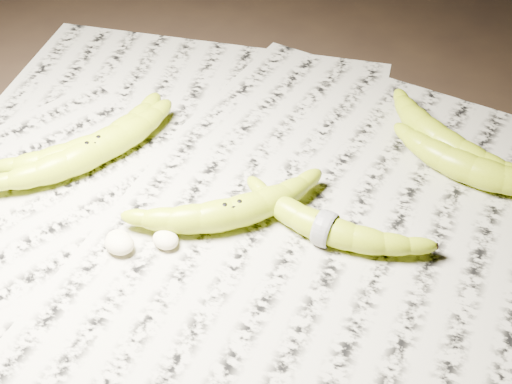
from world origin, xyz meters
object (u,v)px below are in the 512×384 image
at_px(banana_left_a, 93,149).
at_px(banana_taped, 325,226).
at_px(banana_center, 232,211).
at_px(banana_upper_a, 474,168).
at_px(banana_left_b, 96,146).
at_px(banana_upper_b, 440,137).

height_order(banana_left_a, banana_taped, banana_left_a).
bearing_deg(banana_center, banana_taped, -30.55).
distance_m(banana_left_a, banana_upper_a, 0.48).
bearing_deg(banana_left_a, banana_center, -76.87).
height_order(banana_left_b, banana_center, banana_left_b).
height_order(banana_left_b, banana_taped, banana_left_b).
bearing_deg(banana_upper_b, banana_left_b, -123.07).
distance_m(banana_left_a, banana_taped, 0.32).
relative_size(banana_left_a, banana_left_b, 1.10).
bearing_deg(banana_upper_a, banana_center, -133.79).
bearing_deg(banana_upper_b, banana_center, -98.22).
height_order(banana_left_b, banana_upper_a, banana_left_b).
distance_m(banana_upper_a, banana_upper_b, 0.07).
bearing_deg(banana_left_b, banana_center, -67.66).
bearing_deg(banana_left_a, banana_upper_a, -49.07).
xyz_separation_m(banana_left_b, banana_upper_b, (0.39, 0.22, -0.00)).
xyz_separation_m(banana_left_a, banana_center, (0.21, -0.02, -0.00)).
height_order(banana_left_a, banana_left_b, same).
relative_size(banana_taped, banana_upper_a, 1.02).
xyz_separation_m(banana_left_a, banana_taped, (0.32, 0.01, -0.00)).
height_order(banana_upper_a, banana_upper_b, same).
bearing_deg(banana_upper_a, banana_left_a, -152.60).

